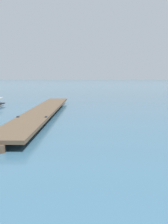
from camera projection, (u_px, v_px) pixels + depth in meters
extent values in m
cube|color=brown|center=(43.00, 110.00, 17.83)|extent=(3.08, 17.50, 0.16)
cylinder|color=#4C3D2D|center=(0.00, 149.00, 9.24)|extent=(0.36, 0.36, 0.29)
cylinder|color=#4C3D2D|center=(34.00, 121.00, 14.99)|extent=(0.36, 0.36, 0.29)
cylinder|color=#4C3D2D|center=(50.00, 108.00, 20.73)|extent=(0.36, 0.36, 0.29)
cylinder|color=#4C3D2D|center=(58.00, 101.00, 26.48)|extent=(0.36, 0.36, 0.29)
cube|color=#333338|center=(18.00, 117.00, 14.38)|extent=(0.13, 0.21, 0.08)
cube|color=#333338|center=(46.00, 117.00, 14.35)|extent=(0.13, 0.21, 0.08)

